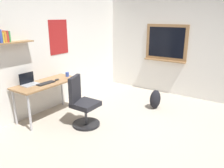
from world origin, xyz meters
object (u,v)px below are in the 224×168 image
(coffee_mug, at_px, (67,74))
(laptop, at_px, (29,82))
(computer_mouse, at_px, (57,80))
(office_chair, at_px, (82,105))
(keyboard, at_px, (46,83))
(backpack, at_px, (155,99))
(desk, at_px, (47,86))

(coffee_mug, bearing_deg, laptop, 169.37)
(laptop, distance_m, computer_mouse, 0.55)
(office_chair, relative_size, keyboard, 2.57)
(office_chair, relative_size, backpack, 2.24)
(backpack, bearing_deg, computer_mouse, 132.27)
(keyboard, relative_size, backpack, 0.87)
(keyboard, distance_m, coffee_mug, 0.63)
(laptop, relative_size, coffee_mug, 3.37)
(desk, relative_size, keyboard, 3.55)
(desk, xyz_separation_m, backpack, (1.64, -1.64, -0.44))
(office_chair, height_order, backpack, office_chair)
(computer_mouse, relative_size, coffee_mug, 1.13)
(keyboard, bearing_deg, desk, 47.23)
(desk, xyz_separation_m, computer_mouse, (0.21, -0.07, 0.10))
(office_chair, xyz_separation_m, backpack, (1.52, -0.80, -0.20))
(desk, distance_m, laptop, 0.36)
(keyboard, relative_size, computer_mouse, 3.56)
(office_chair, distance_m, laptop, 1.12)
(laptop, xyz_separation_m, keyboard, (0.23, -0.21, -0.04))
(laptop, distance_m, backpack, 2.69)
(laptop, xyz_separation_m, computer_mouse, (0.51, -0.21, -0.04))
(coffee_mug, height_order, backpack, coffee_mug)
(office_chair, xyz_separation_m, laptop, (-0.41, 0.97, 0.38))
(desk, bearing_deg, coffee_mug, -2.16)
(desk, distance_m, keyboard, 0.14)
(desk, height_order, office_chair, office_chair)
(office_chair, distance_m, keyboard, 0.86)
(desk, height_order, backpack, desk)
(laptop, distance_m, coffee_mug, 0.87)
(desk, distance_m, backpack, 2.36)
(desk, bearing_deg, computer_mouse, -18.35)
(desk, bearing_deg, office_chair, -82.13)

